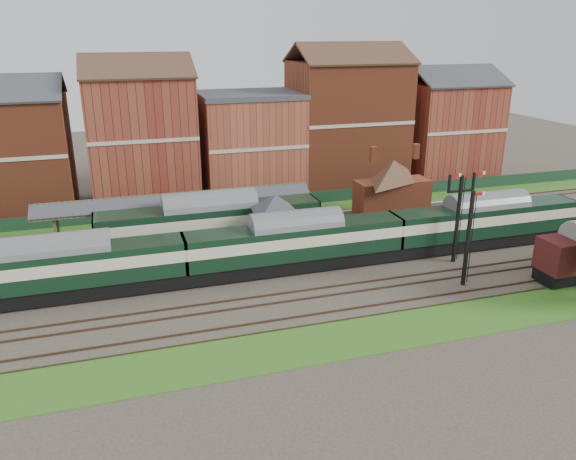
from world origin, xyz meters
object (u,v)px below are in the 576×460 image
object	(u,v)px
dmu_train	(296,242)
platform_railcar	(210,224)
signal_box	(276,224)
semaphore_bracket	(459,213)

from	to	relation	value
dmu_train	platform_railcar	world-z (taller)	platform_railcar
signal_box	dmu_train	size ratio (longest dim) A/B	0.11
dmu_train	platform_railcar	distance (m)	8.99
signal_box	semaphore_bracket	world-z (taller)	semaphore_bracket
signal_box	dmu_train	xyz separation A→B (m)	(0.83, -3.25, -0.64)
semaphore_bracket	dmu_train	bearing A→B (deg)	170.02
signal_box	platform_railcar	size ratio (longest dim) A/B	0.29
signal_box	platform_railcar	distance (m)	6.30
platform_railcar	dmu_train	bearing A→B (deg)	-46.29
signal_box	platform_railcar	xyz separation A→B (m)	(-5.38, 3.25, -0.43)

